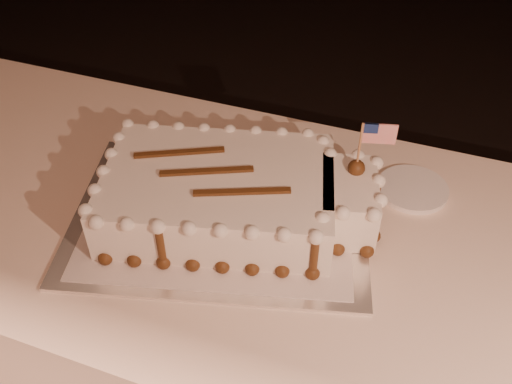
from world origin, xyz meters
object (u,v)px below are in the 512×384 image
(cake_board, at_px, (220,215))
(side_plate, at_px, (413,189))
(banquet_table, at_px, (336,357))
(sheet_cake, at_px, (235,195))

(cake_board, xyz_separation_m, side_plate, (0.37, 0.22, 0.00))
(banquet_table, bearing_deg, side_plate, 69.99)
(side_plate, bearing_deg, sheet_cake, -147.43)
(cake_board, bearing_deg, sheet_cake, 0.17)
(banquet_table, relative_size, cake_board, 3.96)
(banquet_table, distance_m, sheet_cake, 0.51)
(banquet_table, distance_m, cake_board, 0.47)
(sheet_cake, xyz_separation_m, side_plate, (0.33, 0.21, -0.06))
(banquet_table, height_order, cake_board, cake_board)
(sheet_cake, relative_size, side_plate, 3.83)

